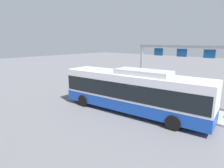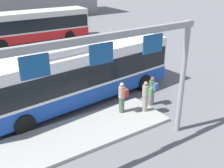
% 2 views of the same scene
% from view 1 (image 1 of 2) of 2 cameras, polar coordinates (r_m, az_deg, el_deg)
% --- Properties ---
extents(ground_plane, '(120.00, 120.00, 0.00)m').
position_cam_1_polar(ground_plane, '(15.34, 5.88, -8.37)').
color(ground_plane, slate).
extents(platform_curb, '(10.00, 2.80, 0.16)m').
position_cam_1_polar(platform_curb, '(16.89, 18.11, -6.66)').
color(platform_curb, '#9E9E99').
rests_on(platform_curb, ground).
extents(bus_main, '(11.99, 3.62, 3.46)m').
position_cam_1_polar(bus_main, '(14.79, 6.06, -1.80)').
color(bus_main, '#1947AD').
rests_on(bus_main, ground).
extents(person_boarding, '(0.53, 0.61, 1.67)m').
position_cam_1_polar(person_boarding, '(18.78, 5.89, -1.07)').
color(person_boarding, gray).
rests_on(person_boarding, platform_curb).
extents(person_waiting_near, '(0.38, 0.56, 1.67)m').
position_cam_1_polar(person_waiting_near, '(18.92, 2.56, -1.41)').
color(person_waiting_near, slate).
rests_on(person_waiting_near, ground).
extents(person_waiting_mid, '(0.40, 0.57, 1.67)m').
position_cam_1_polar(person_waiting_mid, '(17.72, 7.75, -1.96)').
color(person_waiting_mid, '#476B4C').
rests_on(person_waiting_mid, platform_curb).
extents(platform_sign_gantry, '(8.68, 0.24, 5.20)m').
position_cam_1_polar(platform_sign_gantry, '(18.30, 20.01, 6.37)').
color(platform_sign_gantry, gray).
rests_on(platform_sign_gantry, ground).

